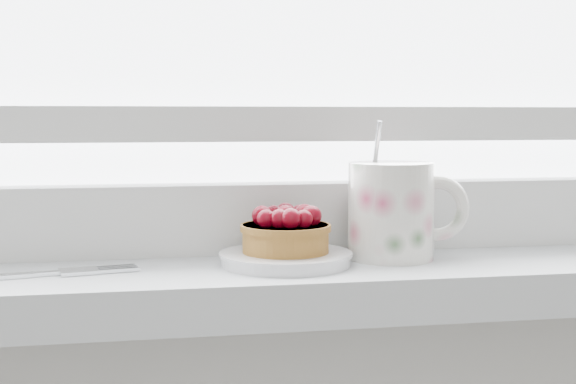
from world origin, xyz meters
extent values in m
cube|color=silver|center=(0.00, 1.90, 0.92)|extent=(1.60, 0.20, 0.04)
cube|color=silver|center=(0.00, 1.97, 0.97)|extent=(1.30, 0.05, 0.07)
cube|color=silver|center=(0.00, 1.97, 1.07)|extent=(1.30, 0.04, 0.04)
cylinder|color=silver|center=(0.02, 1.89, 0.95)|extent=(0.12, 0.12, 0.01)
cylinder|color=brown|center=(0.02, 1.89, 0.97)|extent=(0.08, 0.08, 0.03)
cylinder|color=brown|center=(0.02, 1.89, 0.98)|extent=(0.08, 0.08, 0.01)
sphere|color=#4B050E|center=(0.02, 1.89, 0.99)|extent=(0.02, 0.02, 0.02)
sphere|color=#4B050E|center=(0.04, 1.89, 0.99)|extent=(0.02, 0.02, 0.02)
sphere|color=#4B050E|center=(0.04, 1.90, 0.99)|extent=(0.02, 0.02, 0.02)
sphere|color=#4B050E|center=(0.02, 1.91, 0.99)|extent=(0.02, 0.02, 0.02)
sphere|color=#4B050E|center=(0.01, 1.90, 0.99)|extent=(0.02, 0.02, 0.02)
sphere|color=#4B050E|center=(0.00, 1.90, 0.99)|extent=(0.02, 0.02, 0.02)
sphere|color=#4B050E|center=(0.00, 1.89, 0.99)|extent=(0.02, 0.02, 0.02)
sphere|color=#4B050E|center=(0.00, 1.87, 0.99)|extent=(0.02, 0.02, 0.02)
sphere|color=#4B050E|center=(0.01, 1.87, 0.99)|extent=(0.02, 0.02, 0.02)
sphere|color=#4B050E|center=(0.02, 1.86, 0.99)|extent=(0.02, 0.02, 0.02)
sphere|color=#4B050E|center=(0.03, 1.87, 0.99)|extent=(0.02, 0.02, 0.02)
sphere|color=#4B050E|center=(0.04, 1.88, 0.99)|extent=(0.02, 0.02, 0.02)
cylinder|color=silver|center=(0.13, 1.90, 0.99)|extent=(0.09, 0.09, 0.09)
cylinder|color=black|center=(0.13, 1.90, 1.03)|extent=(0.07, 0.07, 0.01)
torus|color=silver|center=(0.17, 1.89, 0.99)|extent=(0.07, 0.02, 0.06)
cylinder|color=silver|center=(0.12, 1.92, 1.05)|extent=(0.01, 0.02, 0.06)
cube|color=silver|center=(-0.19, 1.88, 0.94)|extent=(0.02, 0.01, 0.00)
cube|color=silver|center=(-0.17, 1.88, 0.94)|extent=(0.04, 0.03, 0.00)
cube|color=silver|center=(-0.13, 1.88, 0.94)|extent=(0.04, 0.01, 0.00)
cube|color=silver|center=(-0.13, 1.88, 0.94)|extent=(0.04, 0.01, 0.00)
cube|color=silver|center=(-0.13, 1.89, 0.94)|extent=(0.04, 0.01, 0.00)
cube|color=silver|center=(-0.14, 1.90, 0.94)|extent=(0.04, 0.01, 0.00)
camera|label=1|loc=(-0.12, 1.16, 1.08)|focal=50.00mm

